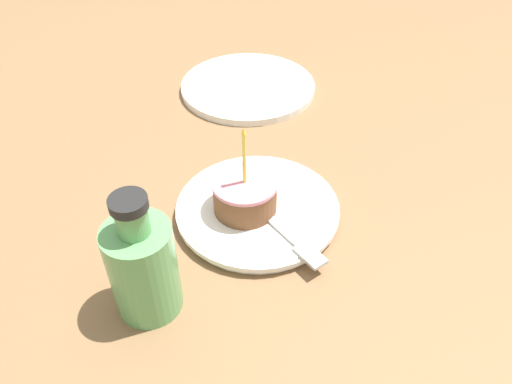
{
  "coord_description": "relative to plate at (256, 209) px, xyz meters",
  "views": [
    {
      "loc": [
        -0.02,
        -0.53,
        0.52
      ],
      "look_at": [
        -0.0,
        0.01,
        0.05
      ],
      "focal_mm": 35.0,
      "sensor_mm": 36.0,
      "label": 1
    }
  ],
  "objects": [
    {
      "name": "bottle",
      "position": [
        -0.14,
        -0.16,
        0.06
      ],
      "size": [
        0.08,
        0.08,
        0.18
      ],
      "color": "#599959",
      "rests_on": "ground_plane"
    },
    {
      "name": "ground_plane",
      "position": [
        0.0,
        -0.01,
        -0.03
      ],
      "size": [
        2.4,
        2.4,
        0.04
      ],
      "color": "brown",
      "rests_on": "ground"
    },
    {
      "name": "side_plate",
      "position": [
        -0.01,
        0.37,
        -0.0
      ],
      "size": [
        0.27,
        0.27,
        0.01
      ],
      "color": "white",
      "rests_on": "ground_plane"
    },
    {
      "name": "plate",
      "position": [
        0.0,
        0.0,
        0.0
      ],
      "size": [
        0.24,
        0.24,
        0.02
      ],
      "color": "white",
      "rests_on": "ground_plane"
    },
    {
      "name": "cake_slice",
      "position": [
        -0.02,
        -0.0,
        0.03
      ],
      "size": [
        0.09,
        0.09,
        0.14
      ],
      "color": "brown",
      "rests_on": "plate"
    },
    {
      "name": "fork",
      "position": [
        0.04,
        -0.06,
        0.01
      ],
      "size": [
        0.11,
        0.14,
        0.0
      ],
      "color": "#B2B2B7",
      "rests_on": "plate"
    }
  ]
}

